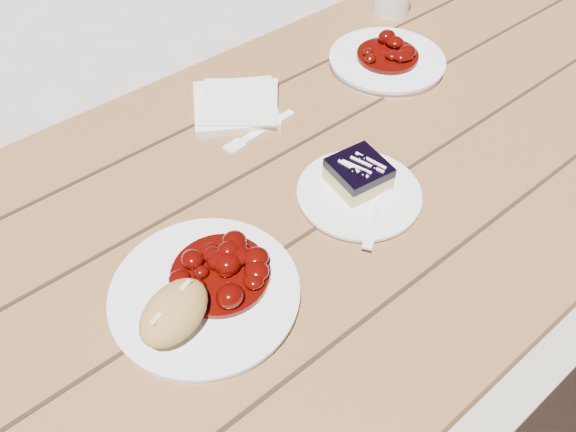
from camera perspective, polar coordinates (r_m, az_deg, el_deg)
ground at (r=1.56m, az=3.52°, el=-15.10°), size 60.00×60.00×0.00m
picnic_table at (r=1.06m, az=4.97°, el=-0.89°), size 2.00×1.55×0.75m
main_plate at (r=0.77m, az=-8.41°, el=-7.84°), size 0.25×0.25×0.02m
goulash_stew at (r=0.76m, az=-6.98°, el=-5.21°), size 0.14×0.14×0.04m
bread_roll at (r=0.72m, az=-11.49°, el=-9.56°), size 0.12×0.10×0.05m
dessert_plate at (r=0.89m, az=7.21°, el=2.21°), size 0.19×0.19×0.01m
blueberry_cake at (r=0.88m, az=7.17°, el=4.29°), size 0.09×0.09×0.05m
fork_dessert at (r=0.85m, az=8.87°, el=-0.13°), size 0.15×0.11×0.00m
napkin_stack at (r=1.05m, az=-5.34°, el=11.12°), size 0.21×0.21×0.01m
fork_table at (r=1.01m, az=-2.17°, el=9.05°), size 0.16×0.04×0.00m
second_plate at (r=1.18m, az=9.99°, el=15.20°), size 0.22×0.22×0.02m
second_stew at (r=1.17m, az=10.19°, el=16.39°), size 0.12×0.12×0.04m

